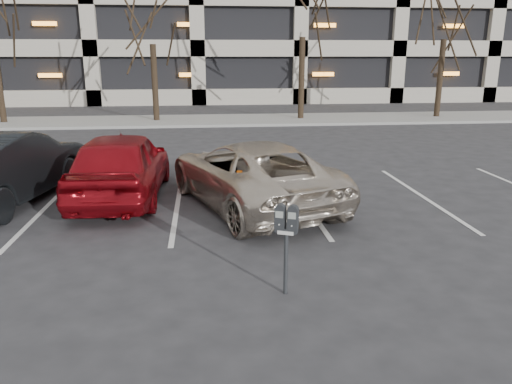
{
  "coord_description": "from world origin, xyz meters",
  "views": [
    {
      "loc": [
        -0.79,
        -8.29,
        3.19
      ],
      "look_at": [
        0.0,
        -0.8,
        1.09
      ],
      "focal_mm": 35.0,
      "sensor_mm": 36.0,
      "label": 1
    }
  ],
  "objects_px": {
    "suv_silver": "(251,173)",
    "car_dark": "(4,167)",
    "car_red": "(121,164)",
    "parking_meter": "(286,228)"
  },
  "relations": [
    {
      "from": "suv_silver",
      "to": "car_red",
      "type": "bearing_deg",
      "value": -36.0
    },
    {
      "from": "suv_silver",
      "to": "parking_meter",
      "type": "bearing_deg",
      "value": 71.61
    },
    {
      "from": "suv_silver",
      "to": "car_red",
      "type": "distance_m",
      "value": 3.0
    },
    {
      "from": "parking_meter",
      "to": "car_red",
      "type": "xyz_separation_m",
      "value": [
        -2.93,
        5.07,
        -0.18
      ]
    },
    {
      "from": "suv_silver",
      "to": "car_dark",
      "type": "bearing_deg",
      "value": -27.77
    },
    {
      "from": "suv_silver",
      "to": "car_red",
      "type": "relative_size",
      "value": 1.22
    },
    {
      "from": "suv_silver",
      "to": "car_red",
      "type": "xyz_separation_m",
      "value": [
        -2.87,
        0.87,
        0.07
      ]
    },
    {
      "from": "car_dark",
      "to": "suv_silver",
      "type": "bearing_deg",
      "value": -177.62
    },
    {
      "from": "car_red",
      "to": "car_dark",
      "type": "xyz_separation_m",
      "value": [
        -2.5,
        -0.06,
        0.02
      ]
    },
    {
      "from": "suv_silver",
      "to": "car_dark",
      "type": "relative_size",
      "value": 1.15
    }
  ]
}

